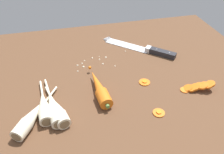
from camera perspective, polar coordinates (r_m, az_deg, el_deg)
ground_plane at (r=86.99cm, az=-0.31°, el=-1.04°), size 120.00×90.00×4.00cm
chefs_knife at (r=103.25cm, az=5.86°, el=7.40°), size 27.79×26.02×4.18cm
whole_carrot at (r=77.67cm, az=-3.13°, el=-2.77°), size 5.80×22.54×4.20cm
parsnip_front at (r=73.42cm, az=-14.19°, el=-7.21°), size 6.22×23.19×4.00cm
parsnip_mid_left at (r=72.21cm, az=-13.22°, el=-7.95°), size 7.34×19.63×4.00cm
parsnip_mid_right at (r=72.25cm, az=-19.23°, el=-9.38°), size 13.46×20.78×4.00cm
parsnip_back at (r=74.41cm, az=-16.34°, el=-6.96°), size 5.20×20.92×4.00cm
carrot_slice_stack at (r=84.42cm, az=20.27°, el=-2.26°), size 11.43×5.17×3.96cm
carrot_slice_stray_near at (r=73.36cm, az=11.43°, el=-8.53°), size 3.71×3.71×0.70cm
carrot_slice_stray_mid at (r=83.75cm, az=8.00°, el=-1.19°), size 3.98×3.98×0.70cm
mince_crumbs at (r=93.69cm, az=-4.36°, el=3.82°), size 22.21×10.32×0.86cm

